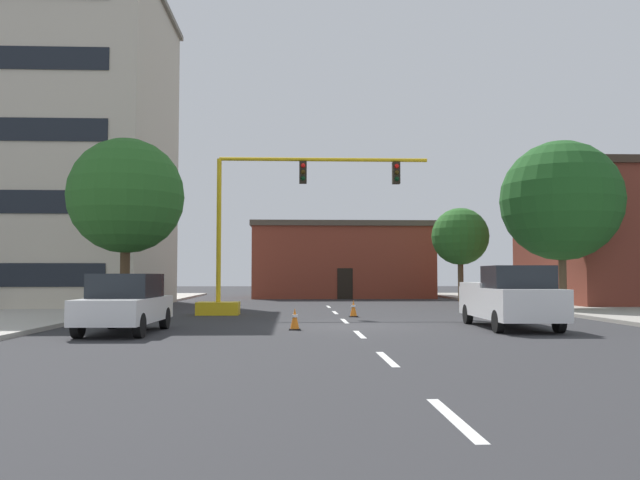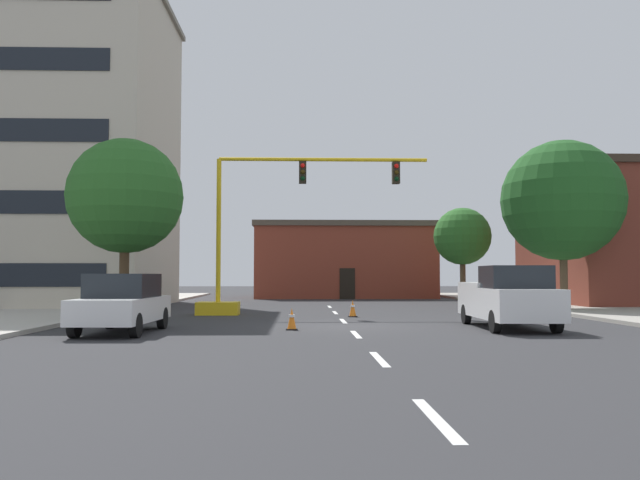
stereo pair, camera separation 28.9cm
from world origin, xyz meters
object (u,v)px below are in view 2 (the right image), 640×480
(tree_right_far, at_px, (462,237))
(sedan_white_near_left, at_px, (123,303))
(tree_right_mid, at_px, (562,201))
(traffic_cone_roadside_a, at_px, (353,309))
(tree_left_near, at_px, (125,196))
(traffic_signal_gantry, at_px, (249,261))
(pickup_truck_white, at_px, (508,298))
(traffic_cone_roadside_b, at_px, (292,319))

(tree_right_far, distance_m, sedan_white_near_left, 27.45)
(tree_right_mid, xyz_separation_m, sedan_white_near_left, (-17.75, -11.16, -4.37))
(tree_right_far, relative_size, traffic_cone_roadside_a, 8.77)
(tree_right_mid, height_order, tree_left_near, tree_right_mid)
(traffic_signal_gantry, height_order, tree_right_mid, tree_right_mid)
(tree_left_near, bearing_deg, traffic_signal_gantry, 39.27)
(tree_right_far, relative_size, sedan_white_near_left, 1.33)
(traffic_signal_gantry, bearing_deg, tree_right_far, 46.71)
(traffic_signal_gantry, distance_m, traffic_cone_roadside_a, 5.04)
(pickup_truck_white, xyz_separation_m, traffic_cone_roadside_a, (-4.50, 5.89, -0.64))
(traffic_signal_gantry, xyz_separation_m, tree_left_near, (-4.40, -3.59, 2.37))
(tree_right_mid, distance_m, tree_right_far, 11.34)
(pickup_truck_white, xyz_separation_m, traffic_cone_roadside_b, (-6.90, -0.39, -0.64))
(traffic_cone_roadside_a, relative_size, traffic_cone_roadside_b, 1.02)
(traffic_cone_roadside_a, height_order, traffic_cone_roadside_b, traffic_cone_roadside_a)
(tree_right_far, height_order, traffic_cone_roadside_b, tree_right_far)
(tree_right_far, height_order, pickup_truck_white, tree_right_far)
(tree_left_near, bearing_deg, sedan_white_near_left, -75.39)
(sedan_white_near_left, bearing_deg, traffic_cone_roadside_b, 10.23)
(sedan_white_near_left, distance_m, traffic_cone_roadside_a, 10.31)
(traffic_cone_roadside_a, bearing_deg, traffic_signal_gantry, 159.37)
(traffic_signal_gantry, distance_m, tree_left_near, 6.15)
(sedan_white_near_left, bearing_deg, tree_right_mid, 32.16)
(tree_left_near, height_order, sedan_white_near_left, tree_left_near)
(tree_right_far, bearing_deg, traffic_cone_roadside_b, -116.67)
(traffic_signal_gantry, relative_size, tree_left_near, 1.46)
(tree_left_near, relative_size, tree_right_far, 1.13)
(tree_left_near, relative_size, traffic_cone_roadside_a, 9.91)
(tree_right_far, bearing_deg, pickup_truck_white, -100.35)
(traffic_cone_roadside_a, distance_m, traffic_cone_roadside_b, 6.72)
(traffic_cone_roadside_a, bearing_deg, tree_right_mid, 21.04)
(tree_left_near, height_order, traffic_cone_roadside_b, tree_left_near)
(tree_left_near, xyz_separation_m, traffic_cone_roadside_a, (8.74, 1.96, -4.33))
(traffic_signal_gantry, xyz_separation_m, tree_right_mid, (14.72, 2.35, 2.96))
(tree_left_near, xyz_separation_m, tree_right_far, (17.07, 17.05, -0.47))
(traffic_signal_gantry, relative_size, pickup_truck_white, 1.83)
(tree_right_far, relative_size, traffic_cone_roadside_b, 8.91)
(sedan_white_near_left, bearing_deg, pickup_truck_white, 6.18)
(pickup_truck_white, bearing_deg, traffic_cone_roadside_b, -176.79)
(tree_right_mid, bearing_deg, traffic_cone_roadside_a, -158.96)
(tree_left_near, bearing_deg, traffic_cone_roadside_a, 12.63)
(traffic_signal_gantry, relative_size, traffic_cone_roadside_b, 14.69)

